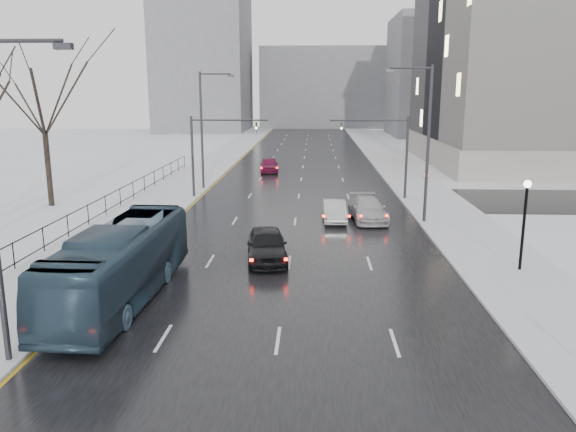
# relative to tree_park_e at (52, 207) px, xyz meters

# --- Properties ---
(road) EXTENTS (16.00, 150.00, 0.04)m
(road) POSITION_rel_tree_park_e_xyz_m (18.20, 16.00, 0.02)
(road) COLOR black
(road) RESTS_ON ground
(cross_road) EXTENTS (130.00, 10.00, 0.04)m
(cross_road) POSITION_rel_tree_park_e_xyz_m (18.20, 4.00, 0.02)
(cross_road) COLOR black
(cross_road) RESTS_ON ground
(sidewalk_left) EXTENTS (5.00, 150.00, 0.16)m
(sidewalk_left) POSITION_rel_tree_park_e_xyz_m (7.70, 16.00, 0.08)
(sidewalk_left) COLOR silver
(sidewalk_left) RESTS_ON ground
(sidewalk_right) EXTENTS (5.00, 150.00, 0.16)m
(sidewalk_right) POSITION_rel_tree_park_e_xyz_m (28.70, 16.00, 0.08)
(sidewalk_right) COLOR silver
(sidewalk_right) RESTS_ON ground
(park_strip) EXTENTS (14.00, 150.00, 0.12)m
(park_strip) POSITION_rel_tree_park_e_xyz_m (-1.80, 16.00, 0.06)
(park_strip) COLOR white
(park_strip) RESTS_ON ground
(tree_park_e) EXTENTS (9.45, 9.45, 13.50)m
(tree_park_e) POSITION_rel_tree_park_e_xyz_m (0.00, 0.00, 0.00)
(tree_park_e) COLOR black
(tree_park_e) RESTS_ON ground
(iron_fence) EXTENTS (0.06, 70.00, 1.30)m
(iron_fence) POSITION_rel_tree_park_e_xyz_m (5.20, -14.00, 0.91)
(iron_fence) COLOR black
(iron_fence) RESTS_ON sidewalk_left
(streetlight_r_mid) EXTENTS (2.95, 0.25, 10.00)m
(streetlight_r_mid) POSITION_rel_tree_park_e_xyz_m (26.37, -4.00, 5.62)
(streetlight_r_mid) COLOR #2D2D33
(streetlight_r_mid) RESTS_ON ground
(streetlight_l_far) EXTENTS (2.95, 0.25, 10.00)m
(streetlight_l_far) POSITION_rel_tree_park_e_xyz_m (10.03, 8.00, 5.62)
(streetlight_l_far) COLOR #2D2D33
(streetlight_l_far) RESTS_ON ground
(lamppost_r_mid) EXTENTS (0.36, 0.36, 4.28)m
(lamppost_r_mid) POSITION_rel_tree_park_e_xyz_m (29.20, -14.00, 2.94)
(lamppost_r_mid) COLOR black
(lamppost_r_mid) RESTS_ON sidewalk_right
(mast_signal_right) EXTENTS (6.10, 0.33, 6.50)m
(mast_signal_right) POSITION_rel_tree_park_e_xyz_m (25.53, 4.00, 4.11)
(mast_signal_right) COLOR #2D2D33
(mast_signal_right) RESTS_ON ground
(mast_signal_left) EXTENTS (6.10, 0.33, 6.50)m
(mast_signal_left) POSITION_rel_tree_park_e_xyz_m (10.87, 4.00, 4.11)
(mast_signal_left) COLOR #2D2D33
(mast_signal_left) RESTS_ON ground
(no_uturn_sign) EXTENTS (0.60, 0.06, 2.70)m
(no_uturn_sign) POSITION_rel_tree_park_e_xyz_m (27.40, 0.00, 2.30)
(no_uturn_sign) COLOR #2D2D33
(no_uturn_sign) RESTS_ON sidewalk_right
(bldg_far_right) EXTENTS (24.00, 20.00, 22.00)m
(bldg_far_right) POSITION_rel_tree_park_e_xyz_m (46.20, 71.00, 11.00)
(bldg_far_right) COLOR slate
(bldg_far_right) RESTS_ON ground
(bldg_far_left) EXTENTS (18.00, 22.00, 28.00)m
(bldg_far_left) POSITION_rel_tree_park_e_xyz_m (-3.80, 81.00, 14.00)
(bldg_far_left) COLOR slate
(bldg_far_left) RESTS_ON ground
(bldg_far_center) EXTENTS (30.00, 18.00, 18.00)m
(bldg_far_center) POSITION_rel_tree_park_e_xyz_m (22.20, 96.00, 9.00)
(bldg_far_center) COLOR slate
(bldg_far_center) RESTS_ON ground
(bus) EXTENTS (2.96, 11.25, 3.11)m
(bus) POSITION_rel_tree_park_e_xyz_m (11.59, -18.41, 1.60)
(bus) COLOR #2C4457
(bus) RESTS_ON road
(sedan_center_near) EXTENTS (2.52, 5.05, 1.65)m
(sedan_center_near) POSITION_rel_tree_park_e_xyz_m (17.06, -12.75, 0.87)
(sedan_center_near) COLOR black
(sedan_center_near) RESTS_ON road
(sedan_right_near) EXTENTS (1.58, 4.20, 1.37)m
(sedan_right_near) POSITION_rel_tree_park_e_xyz_m (20.77, -3.73, 0.72)
(sedan_right_near) COLOR #A9A9AD
(sedan_right_near) RESTS_ON road
(sedan_right_far) EXTENTS (2.54, 5.35, 1.51)m
(sedan_right_far) POSITION_rel_tree_park_e_xyz_m (23.00, -3.42, 0.79)
(sedan_right_far) COLOR #B1AFB4
(sedan_right_far) RESTS_ON road
(sedan_center_far) EXTENTS (2.23, 4.71, 1.56)m
(sedan_center_far) POSITION_rel_tree_park_e_xyz_m (14.70, 18.71, 0.82)
(sedan_center_far) COLOR maroon
(sedan_center_far) RESTS_ON road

